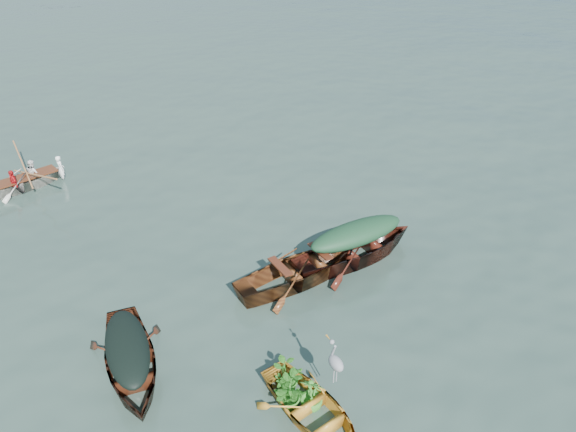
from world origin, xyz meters
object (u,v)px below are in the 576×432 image
object	(u,v)px
open_wooden_boat	(300,281)
heron	(335,369)
dark_covered_boat	(132,372)
yellow_dinghy	(313,419)
green_tarp_boat	(354,261)
rowed_boat	(27,188)

from	to	relation	value
open_wooden_boat	heron	bearing A→B (deg)	156.75
dark_covered_boat	open_wooden_boat	bearing A→B (deg)	19.34
yellow_dinghy	heron	distance (m)	1.04
heron	yellow_dinghy	bearing A→B (deg)	-174.81
green_tarp_boat	open_wooden_boat	world-z (taller)	green_tarp_boat
yellow_dinghy	open_wooden_boat	distance (m)	3.95
green_tarp_boat	rowed_boat	bearing A→B (deg)	38.41
open_wooden_boat	heron	size ratio (longest dim) A/B	5.07
rowed_boat	heron	world-z (taller)	heron
dark_covered_boat	heron	size ratio (longest dim) A/B	4.32
yellow_dinghy	rowed_boat	xyz separation A→B (m)	(-3.52, 11.54, 0.00)
open_wooden_boat	heron	xyz separation A→B (m)	(-1.19, -3.41, 0.88)
dark_covered_boat	green_tarp_boat	distance (m)	6.03
yellow_dinghy	open_wooden_boat	xyz separation A→B (m)	(1.72, 3.55, 0.00)
yellow_dinghy	open_wooden_boat	size ratio (longest dim) A/B	0.67
green_tarp_boat	heron	size ratio (longest dim) A/B	5.23
green_tarp_boat	open_wooden_boat	size ratio (longest dim) A/B	1.03
dark_covered_boat	rowed_boat	size ratio (longest dim) A/B	1.11
yellow_dinghy	dark_covered_boat	world-z (taller)	dark_covered_boat
dark_covered_boat	heron	world-z (taller)	heron
open_wooden_boat	heron	world-z (taller)	heron
green_tarp_boat	open_wooden_boat	xyz separation A→B (m)	(-1.62, -0.07, 0.00)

